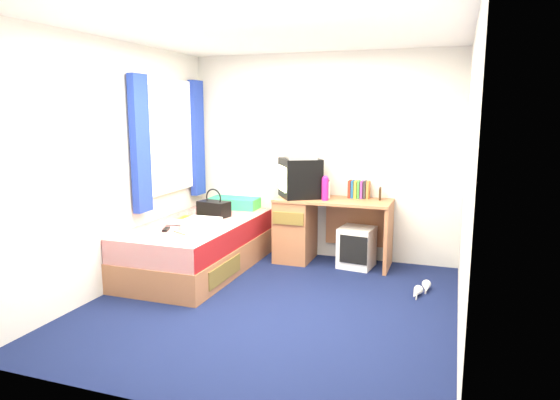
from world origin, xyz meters
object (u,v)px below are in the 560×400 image
(picture_frame, at_px, (380,194))
(remote_control, at_px, (166,229))
(towel, at_px, (202,224))
(bed, at_px, (199,246))
(handbag, at_px, (214,208))
(crt_tv, at_px, (300,178))
(pink_water_bottle, at_px, (325,189))
(storage_cube, at_px, (357,247))
(desk, at_px, (310,227))
(white_heels, at_px, (421,290))
(magazine, at_px, (188,219))
(aerosol_can, at_px, (328,190))
(vcr, at_px, (300,155))
(water_bottle, at_px, (176,222))
(pillow, at_px, (236,203))
(colour_swatch_fan, at_px, (182,233))

(picture_frame, bearing_deg, remote_control, -150.45)
(towel, distance_m, remote_control, 0.37)
(bed, xyz_separation_m, handbag, (0.02, 0.31, 0.37))
(crt_tv, height_order, pink_water_bottle, crt_tv)
(storage_cube, bearing_deg, desk, -178.02)
(white_heels, bearing_deg, remote_control, -169.17)
(magazine, bearing_deg, pink_water_bottle, 21.06)
(desk, bearing_deg, aerosol_can, 6.77)
(aerosol_can, distance_m, magazine, 1.61)
(storage_cube, distance_m, vcr, 1.23)
(bed, relative_size, towel, 5.96)
(magazine, relative_size, water_bottle, 1.40)
(picture_frame, xyz_separation_m, white_heels, (0.54, -0.85, -0.78))
(desk, distance_m, water_bottle, 1.54)
(pillow, xyz_separation_m, water_bottle, (-0.17, -1.12, -0.03))
(pink_water_bottle, xyz_separation_m, handbag, (-1.23, -0.32, -0.24))
(bed, distance_m, storage_cube, 1.75)
(storage_cube, distance_m, pink_water_bottle, 0.74)
(bed, xyz_separation_m, towel, (0.20, -0.29, 0.33))
(remote_control, bearing_deg, colour_swatch_fan, -34.98)
(storage_cube, relative_size, handbag, 1.18)
(aerosol_can, bearing_deg, handbag, -159.98)
(bed, height_order, picture_frame, picture_frame)
(pink_water_bottle, xyz_separation_m, aerosol_can, (-0.00, 0.13, -0.03))
(picture_frame, height_order, towel, picture_frame)
(water_bottle, xyz_separation_m, remote_control, (0.01, -0.22, -0.03))
(crt_tv, bearing_deg, storage_cube, 52.69)
(aerosol_can, distance_m, remote_control, 1.86)
(bed, bearing_deg, white_heels, 0.59)
(pink_water_bottle, xyz_separation_m, white_heels, (1.12, -0.61, -0.83))
(picture_frame, bearing_deg, white_heels, -61.95)
(bed, relative_size, magazine, 7.14)
(desk, relative_size, white_heels, 3.13)
(pink_water_bottle, distance_m, remote_control, 1.78)
(handbag, xyz_separation_m, remote_control, (-0.15, -0.77, -0.09))
(water_bottle, bearing_deg, aerosol_can, 35.69)
(desk, relative_size, pink_water_bottle, 5.31)
(desk, height_order, crt_tv, crt_tv)
(handbag, height_order, magazine, handbag)
(pillow, xyz_separation_m, desk, (1.01, -0.15, -0.20))
(desk, xyz_separation_m, vcr, (-0.13, 0.00, 0.83))
(remote_control, bearing_deg, towel, 5.97)
(crt_tv, bearing_deg, magazine, -92.07)
(picture_frame, xyz_separation_m, water_bottle, (-1.96, -1.10, -0.24))
(water_bottle, bearing_deg, colour_swatch_fan, -50.13)
(aerosol_can, distance_m, towel, 1.51)
(pink_water_bottle, relative_size, towel, 0.73)
(desk, distance_m, magazine, 1.40)
(pillow, relative_size, towel, 1.81)
(vcr, bearing_deg, bed, -77.79)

